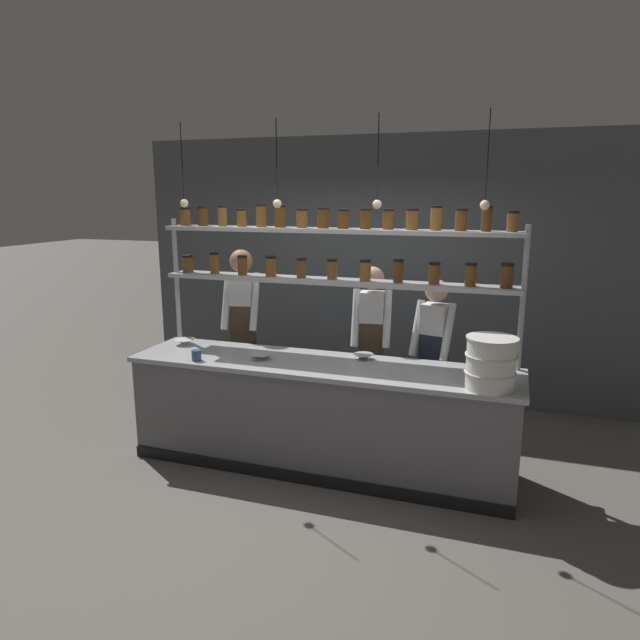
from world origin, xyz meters
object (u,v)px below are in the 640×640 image
at_px(prep_bowl_center_back, 364,357).
at_px(serving_cup_front, 196,355).
at_px(spice_shelf_unit, 333,256).
at_px(chef_right, 433,354).
at_px(chef_center, 371,342).
at_px(prep_bowl_center_front, 185,342).
at_px(chef_left, 243,324).
at_px(container_stack, 491,363).
at_px(prep_bowl_near_left, 261,357).

xyz_separation_m(prep_bowl_center_back, serving_cup_front, (-1.33, -0.48, 0.02)).
xyz_separation_m(spice_shelf_unit, chef_right, (0.84, 0.33, -0.88)).
bearing_deg(prep_bowl_center_back, spice_shelf_unit, 160.02).
height_order(chef_center, chef_right, chef_center).
relative_size(spice_shelf_unit, serving_cup_front, 34.95).
distance_m(prep_bowl_center_front, serving_cup_front, 0.56).
distance_m(chef_center, prep_bowl_center_back, 0.48).
distance_m(chef_right, prep_bowl_center_back, 0.70).
bearing_deg(serving_cup_front, chef_left, 91.77).
bearing_deg(spice_shelf_unit, container_stack, -21.78).
bearing_deg(serving_cup_front, chef_right, 26.47).
relative_size(prep_bowl_center_back, serving_cup_front, 1.91).
relative_size(prep_bowl_near_left, prep_bowl_center_front, 0.96).
bearing_deg(serving_cup_front, prep_bowl_center_back, 19.93).
xyz_separation_m(spice_shelf_unit, prep_bowl_center_front, (-1.40, -0.18, -0.83)).
relative_size(chef_center, container_stack, 4.31).
distance_m(chef_center, chef_right, 0.58).
relative_size(spice_shelf_unit, chef_center, 1.91).
height_order(spice_shelf_unit, prep_bowl_near_left, spice_shelf_unit).
xyz_separation_m(chef_right, serving_cup_front, (-1.87, -0.93, 0.07)).
height_order(chef_right, serving_cup_front, chef_right).
bearing_deg(prep_bowl_near_left, prep_bowl_center_back, 18.65).
relative_size(chef_right, prep_bowl_near_left, 8.70).
relative_size(chef_left, container_stack, 4.61).
bearing_deg(container_stack, prep_bowl_center_front, 172.41).
bearing_deg(prep_bowl_center_front, chef_left, 56.63).
distance_m(spice_shelf_unit, prep_bowl_center_front, 1.64).
bearing_deg(spice_shelf_unit, chef_center, 54.54).
xyz_separation_m(chef_center, container_stack, (1.10, -0.91, 0.16)).
bearing_deg(chef_center, container_stack, -47.70).
relative_size(spice_shelf_unit, chef_right, 2.01).
bearing_deg(spice_shelf_unit, chef_right, 21.58).
xyz_separation_m(prep_bowl_center_front, prep_bowl_center_back, (1.71, 0.06, -0.00)).
bearing_deg(prep_bowl_center_back, chef_center, 95.61).
relative_size(spice_shelf_unit, chef_left, 1.78).
height_order(prep_bowl_near_left, serving_cup_front, serving_cup_front).
height_order(spice_shelf_unit, prep_bowl_center_back, spice_shelf_unit).
xyz_separation_m(spice_shelf_unit, chef_left, (-1.05, 0.35, -0.74)).
distance_m(chef_left, chef_center, 1.32).
bearing_deg(prep_bowl_center_front, serving_cup_front, -48.24).
distance_m(prep_bowl_near_left, prep_bowl_center_back, 0.87).
xyz_separation_m(chef_right, container_stack, (0.52, -0.88, 0.22)).
bearing_deg(spice_shelf_unit, chef_left, 161.61).
relative_size(prep_bowl_center_front, prep_bowl_center_back, 1.09).
height_order(chef_center, prep_bowl_center_back, chef_center).
xyz_separation_m(spice_shelf_unit, prep_bowl_near_left, (-0.52, -0.39, -0.83)).
bearing_deg(prep_bowl_center_back, chef_right, 39.93).
relative_size(spice_shelf_unit, prep_bowl_near_left, 17.52).
bearing_deg(spice_shelf_unit, prep_bowl_center_back, -19.98).
height_order(chef_right, prep_bowl_center_back, chef_right).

